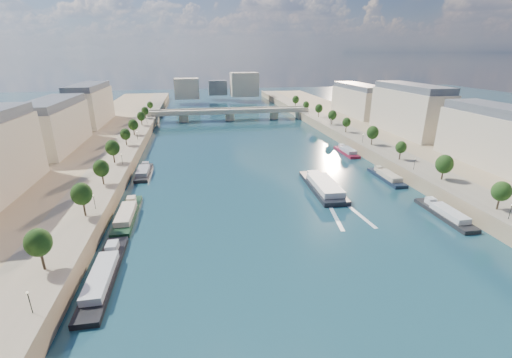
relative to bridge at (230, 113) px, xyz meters
name	(u,v)px	position (x,y,z in m)	size (l,w,h in m)	color
ground	(263,178)	(0.00, -120.68, -5.08)	(700.00, 700.00, 0.00)	#0B2833
quay_left	(59,183)	(-72.00, -120.68, -2.58)	(44.00, 520.00, 5.00)	#9E8460
quay_right	(433,161)	(72.00, -120.68, -2.58)	(44.00, 520.00, 5.00)	#9E8460
pave_left	(104,174)	(-57.00, -120.68, -0.03)	(14.00, 520.00, 0.10)	gray
pave_right	(401,157)	(57.00, -120.68, -0.03)	(14.00, 520.00, 0.10)	gray
trees_left	(109,157)	(-55.00, -118.68, 5.39)	(4.80, 268.80, 8.26)	#382B1E
trees_right	(386,139)	(55.00, -110.68, 5.39)	(4.80, 268.80, 8.26)	#382B1E
lamps_left	(110,175)	(-52.50, -130.68, 2.70)	(0.36, 200.36, 4.28)	black
lamps_right	(385,148)	(52.50, -115.68, 2.70)	(0.36, 200.36, 4.28)	black
buildings_left	(24,137)	(-85.00, -108.68, 11.37)	(16.00, 226.00, 23.20)	#BEAF92
buildings_right	(448,122)	(85.00, -108.68, 11.37)	(16.00, 226.00, 23.20)	#BEAF92
skyline	(222,86)	(3.19, 98.84, 9.57)	(79.00, 42.00, 22.00)	#BEAF92
bridge	(230,113)	(0.00, 0.00, 0.00)	(112.00, 12.00, 8.15)	#C1B79E
tour_barge	(323,186)	(18.00, -136.27, -3.89)	(9.84, 30.61, 4.11)	black
wake	(342,210)	(18.00, -152.80, -5.06)	(10.76, 26.01, 0.04)	silver
moored_barges_left	(102,279)	(-45.50, -177.00, -4.24)	(5.00, 155.37, 3.60)	#161731
moored_barges_right	(460,224)	(45.50, -168.63, -4.24)	(5.00, 162.65, 3.60)	black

